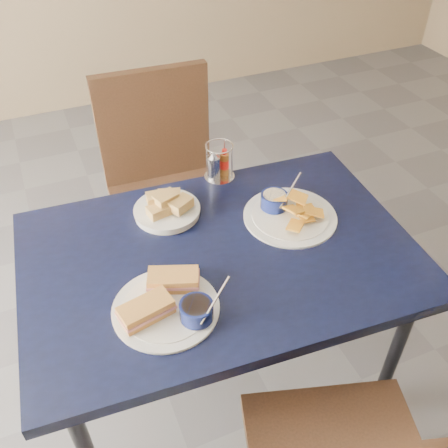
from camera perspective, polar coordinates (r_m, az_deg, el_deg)
name	(u,v)px	position (r m, az deg, el deg)	size (l,w,h in m)	color
ground	(246,350)	(2.21, 2.54, -14.17)	(6.00, 6.00, 0.00)	#55545A
dining_table	(220,267)	(1.57, -0.45, -4.99)	(1.23, 0.87, 0.75)	black
chair_far	(163,175)	(2.15, -7.00, 5.54)	(0.49, 0.47, 1.00)	black
sandwich_plate	(169,302)	(1.36, -6.32, -8.89)	(0.31, 0.29, 0.12)	white
plantain_plate	(286,211)	(1.65, 7.15, 1.49)	(0.31, 0.31, 0.12)	white
bread_basket	(167,207)	(1.65, -6.53, 1.89)	(0.22, 0.22, 0.08)	white
condiment_caddy	(218,164)	(1.79, -0.70, 6.84)	(0.11, 0.11, 0.14)	silver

